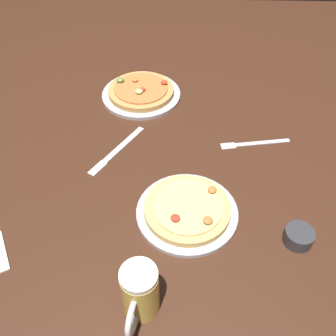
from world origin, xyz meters
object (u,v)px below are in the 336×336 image
(ramekin_sauce, at_px, (299,236))
(fork_left, at_px, (254,143))
(pizza_plate_far, at_px, (141,92))
(knife_right, at_px, (117,150))
(pizza_plate_near, at_px, (187,210))
(beer_mug_dark, at_px, (140,293))

(ramekin_sauce, height_order, fork_left, ramekin_sauce)
(pizza_plate_far, xyz_separation_m, fork_left, (0.36, -0.24, -0.01))
(ramekin_sauce, distance_m, knife_right, 0.56)
(pizza_plate_near, relative_size, pizza_plate_far, 0.95)
(pizza_plate_near, distance_m, beer_mug_dark, 0.28)
(fork_left, relative_size, knife_right, 0.98)
(beer_mug_dark, height_order, fork_left, beer_mug_dark)
(pizza_plate_far, distance_m, fork_left, 0.43)
(pizza_plate_near, height_order, fork_left, pizza_plate_near)
(beer_mug_dark, bearing_deg, knife_right, 103.05)
(beer_mug_dark, height_order, knife_right, beer_mug_dark)
(beer_mug_dark, bearing_deg, fork_left, 60.33)
(ramekin_sauce, height_order, knife_right, ramekin_sauce)
(ramekin_sauce, xyz_separation_m, knife_right, (-0.48, 0.30, -0.02))
(beer_mug_dark, xyz_separation_m, fork_left, (0.30, 0.53, -0.06))
(pizza_plate_near, xyz_separation_m, ramekin_sauce, (0.27, -0.07, 0.00))
(fork_left, distance_m, knife_right, 0.41)
(fork_left, bearing_deg, ramekin_sauce, -79.75)
(pizza_plate_far, xyz_separation_m, ramekin_sauce, (0.43, -0.59, 0.00))
(ramekin_sauce, bearing_deg, pizza_plate_near, 164.70)
(pizza_plate_near, height_order, knife_right, pizza_plate_near)
(pizza_plate_near, height_order, beer_mug_dark, beer_mug_dark)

